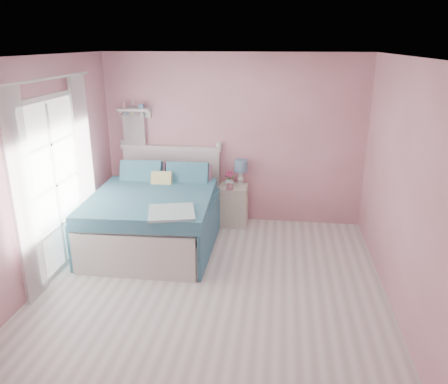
% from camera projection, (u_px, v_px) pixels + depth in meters
% --- Properties ---
extents(floor, '(4.50, 4.50, 0.00)m').
position_uv_depth(floor, '(211.00, 292.00, 5.04)').
color(floor, beige).
rests_on(floor, ground).
extents(room_shell, '(4.50, 4.50, 4.50)m').
position_uv_depth(room_shell, '(209.00, 159.00, 4.52)').
color(room_shell, '#C67D84').
rests_on(room_shell, floor).
extents(bed, '(1.70, 2.09, 1.19)m').
position_uv_depth(bed, '(156.00, 216.00, 6.17)').
color(bed, silver).
rests_on(bed, floor).
extents(nightstand, '(0.43, 0.43, 0.63)m').
position_uv_depth(nightstand, '(233.00, 205.00, 6.82)').
color(nightstand, silver).
rests_on(nightstand, floor).
extents(table_lamp, '(0.20, 0.20, 0.40)m').
position_uv_depth(table_lamp, '(241.00, 168.00, 6.69)').
color(table_lamp, white).
rests_on(table_lamp, nightstand).
extents(vase, '(0.19, 0.19, 0.15)m').
position_uv_depth(vase, '(229.00, 181.00, 6.72)').
color(vase, white).
rests_on(vase, nightstand).
extents(teacup, '(0.12, 0.12, 0.08)m').
position_uv_depth(teacup, '(230.00, 187.00, 6.57)').
color(teacup, '#CA8795').
rests_on(teacup, nightstand).
extents(roses, '(0.14, 0.11, 0.12)m').
position_uv_depth(roses, '(229.00, 174.00, 6.68)').
color(roses, '#C04170').
rests_on(roses, vase).
extents(wall_shelf, '(0.50, 0.15, 0.25)m').
position_uv_depth(wall_shelf, '(134.00, 110.00, 6.71)').
color(wall_shelf, silver).
rests_on(wall_shelf, room_shell).
extents(hanging_dress, '(0.34, 0.03, 0.72)m').
position_uv_depth(hanging_dress, '(134.00, 132.00, 6.81)').
color(hanging_dress, white).
rests_on(hanging_dress, room_shell).
extents(french_door, '(0.04, 1.32, 2.16)m').
position_uv_depth(french_door, '(55.00, 186.00, 5.30)').
color(french_door, silver).
rests_on(french_door, floor).
extents(curtain_near, '(0.04, 0.40, 2.32)m').
position_uv_depth(curtain_near, '(23.00, 199.00, 4.57)').
color(curtain_near, white).
rests_on(curtain_near, floor).
extents(curtain_far, '(0.04, 0.40, 2.32)m').
position_uv_depth(curtain_far, '(85.00, 162.00, 5.96)').
color(curtain_far, white).
rests_on(curtain_far, floor).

